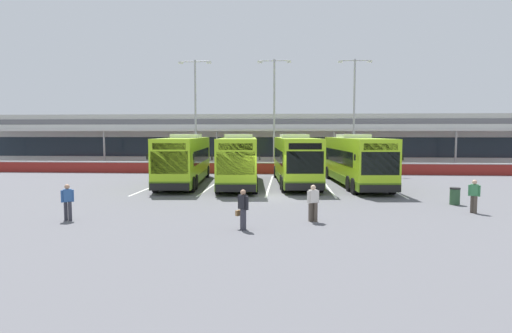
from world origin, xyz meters
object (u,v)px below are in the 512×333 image
pedestrian_in_dark_coat (68,201)px  pedestrian_with_handbag (243,208)px  lamp_post_west (195,108)px  lamp_post_east (354,108)px  litter_bin (455,196)px  coach_bus_right_centre (356,161)px  pedestrian_child (313,202)px  coach_bus_centre (295,160)px  pedestrian_near_bin (474,195)px  coach_bus_leftmost (185,161)px  coach_bus_left_centre (239,161)px  lamp_post_centre (274,108)px

pedestrian_in_dark_coat → pedestrian_with_handbag: bearing=-8.5°
lamp_post_west → lamp_post_east: same height
pedestrian_with_handbag → litter_bin: (10.83, 6.69, -0.39)m
coach_bus_right_centre → pedestrian_child: coach_bus_right_centre is taller
coach_bus_centre → pedestrian_near_bin: coach_bus_centre is taller
coach_bus_leftmost → pedestrian_near_bin: bearing=-32.3°
coach_bus_centre → pedestrian_child: bearing=-87.9°
coach_bus_centre → pedestrian_with_handbag: bearing=-98.8°
coach_bus_centre → pedestrian_in_dark_coat: size_ratio=7.60×
coach_bus_centre → coach_bus_left_centre: bearing=-167.1°
coach_bus_leftmost → pedestrian_with_handbag: size_ratio=7.60×
coach_bus_right_centre → pedestrian_near_bin: bearing=-69.7°
coach_bus_right_centre → pedestrian_with_handbag: size_ratio=7.60×
pedestrian_in_dark_coat → lamp_post_west: lamp_post_west is taller
coach_bus_leftmost → lamp_post_west: 11.06m
pedestrian_near_bin → lamp_post_west: (-18.06, 20.60, 5.42)m
coach_bus_centre → lamp_post_centre: bearing=101.2°
coach_bus_left_centre → pedestrian_in_dark_coat: size_ratio=7.60×
lamp_post_centre → lamp_post_east: bearing=3.2°
coach_bus_leftmost → pedestrian_with_handbag: bearing=-68.2°
lamp_post_east → pedestrian_in_dark_coat: bearing=-123.8°
litter_bin → pedestrian_near_bin: bearing=-90.7°
coach_bus_centre → lamp_post_centre: lamp_post_centre is taller
coach_bus_right_centre → pedestrian_in_dark_coat: size_ratio=7.60×
pedestrian_near_bin → litter_bin: pedestrian_near_bin is taller
coach_bus_leftmost → coach_bus_centre: bearing=4.4°
coach_bus_leftmost → pedestrian_near_bin: (16.76, -10.58, -0.91)m
coach_bus_left_centre → coach_bus_centre: (4.20, 0.96, 0.00)m
coach_bus_centre → litter_bin: size_ratio=13.24×
lamp_post_east → pedestrian_near_bin: bearing=-83.2°
lamp_post_centre → litter_bin: (10.31, -18.28, -5.82)m
pedestrian_child → coach_bus_right_centre: bearing=73.4°
pedestrian_in_dark_coat → lamp_post_east: bearing=56.2°
coach_bus_leftmost → coach_bus_centre: 8.38m
coach_bus_centre → lamp_post_east: 12.35m
coach_bus_left_centre → lamp_post_west: (-5.46, 10.35, 4.50)m
lamp_post_east → lamp_post_west: bearing=-178.2°
pedestrian_child → pedestrian_near_bin: bearing=18.1°
pedestrian_near_bin → pedestrian_in_dark_coat: bearing=-170.6°
coach_bus_left_centre → lamp_post_east: (10.09, 10.85, 4.50)m
coach_bus_left_centre → litter_bin: bearing=-31.9°
pedestrian_with_handbag → lamp_post_west: lamp_post_west is taller
litter_bin → coach_bus_left_centre: bearing=148.1°
coach_bus_left_centre → pedestrian_near_bin: coach_bus_left_centre is taller
pedestrian_in_dark_coat → litter_bin: pedestrian_in_dark_coat is taller
coach_bus_centre → coach_bus_right_centre: (4.45, -0.54, 0.00)m
coach_bus_right_centre → lamp_post_west: bearing=144.9°
coach_bus_leftmost → pedestrian_near_bin: coach_bus_leftmost is taller
pedestrian_in_dark_coat → litter_bin: 19.53m
lamp_post_east → litter_bin: (2.55, -18.71, -5.82)m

